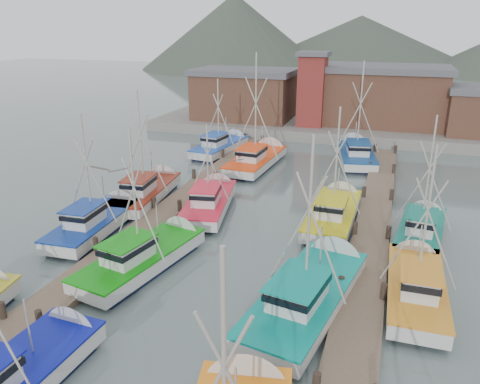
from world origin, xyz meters
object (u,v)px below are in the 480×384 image
(lookout_tower, at_px, (312,89))
(boat_0, at_px, (15,378))
(boat_8, at_px, (210,201))
(boat_12, at_px, (258,159))
(boat_4, at_px, (148,255))

(lookout_tower, distance_m, boat_0, 45.45)
(boat_0, height_order, boat_8, boat_0)
(boat_0, relative_size, boat_8, 0.97)
(lookout_tower, relative_size, boat_8, 0.93)
(lookout_tower, relative_size, boat_0, 0.96)
(boat_8, relative_size, boat_12, 0.80)
(boat_0, distance_m, boat_4, 10.03)
(boat_4, distance_m, boat_8, 8.97)
(boat_8, bearing_deg, boat_4, -101.64)
(boat_0, distance_m, boat_12, 30.75)
(lookout_tower, bearing_deg, boat_0, -93.06)
(lookout_tower, relative_size, boat_4, 0.92)
(lookout_tower, xyz_separation_m, boat_8, (-2.43, -26.12, -4.88))
(boat_4, height_order, boat_8, boat_4)
(boat_4, bearing_deg, lookout_tower, 96.21)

